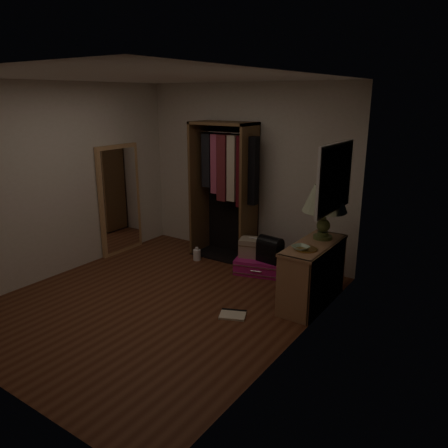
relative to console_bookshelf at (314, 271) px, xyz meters
The scene contains 13 objects.
ground 1.90m from the console_bookshelf, 145.60° to the right, with size 4.00×4.00×0.00m, color #522917.
room_walls 2.09m from the console_bookshelf, 145.39° to the right, with size 3.52×4.02×2.60m.
console_bookshelf is the anchor object (origin of this frame).
open_wardrobe 2.04m from the console_bookshelf, 157.45° to the left, with size 1.06×0.50×2.05m.
floor_mirror 3.27m from the console_bookshelf, behind, with size 0.06×0.80×1.70m.
pink_suitcase 1.11m from the console_bookshelf, 155.91° to the left, with size 0.80×0.67×0.21m.
train_case 1.19m from the console_bookshelf, 158.06° to the left, with size 0.45×0.38×0.28m.
black_bag 0.91m from the console_bookshelf, 153.33° to the left, with size 0.35×0.25×0.36m.
table_lamp 0.87m from the console_bookshelf, 88.70° to the left, with size 0.60×0.60×0.66m.
brass_tray 0.46m from the console_bookshelf, 89.07° to the right, with size 0.27×0.27×0.01m.
ceramic_bowl 0.50m from the console_bookshelf, 98.01° to the right, with size 0.19×0.19×0.05m, color #AFD2B3.
white_jug 2.06m from the console_bookshelf, behind, with size 0.15×0.15×0.20m.
floor_book 1.11m from the console_bookshelf, 125.42° to the right, with size 0.36×0.33×0.03m.
Camera 1 is at (3.38, -3.56, 2.41)m, focal length 35.00 mm.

